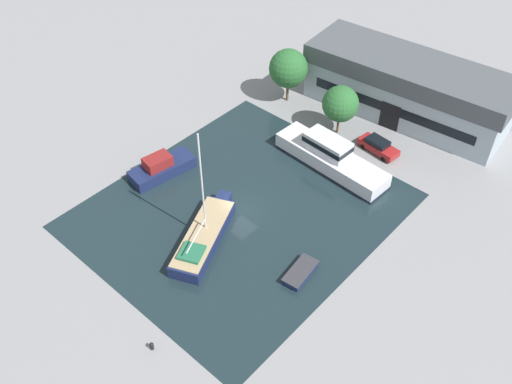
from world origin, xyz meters
The scene contains 11 objects.
ground_plane centered at (0.00, 0.00, 0.00)m, with size 440.00×440.00×0.00m, color gray.
water_canal centered at (0.00, 0.00, 0.00)m, with size 25.86×29.42×0.01m, color #19282D.
warehouse_building centered at (3.06, 25.62, 3.56)m, with size 25.10×10.49×7.04m.
quay_tree_near_building centered at (-0.52, 17.01, 3.98)m, with size 4.17×4.17×6.07m.
quay_tree_by_water centered at (-9.17, 18.24, 4.52)m, with size 4.72×4.72×6.89m.
parked_car centered at (4.97, 17.14, 0.80)m, with size 4.93×2.35×1.57m.
sailboat_moored centered at (0.23, -5.40, 0.77)m, with size 6.70×10.96×12.41m.
motor_cruiser centered at (2.43, 11.49, 1.28)m, with size 13.65×4.24×3.52m.
small_dinghy centered at (9.57, -2.47, 0.34)m, with size 2.19×4.02×0.66m.
cabin_boat centered at (-10.14, -1.64, 0.90)m, with size 3.76×7.46×2.47m.
mooring_bollard centered at (5.43, -16.32, 0.40)m, with size 0.35×0.35×0.76m.
Camera 1 is at (28.26, -29.21, 40.54)m, focal length 40.00 mm.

